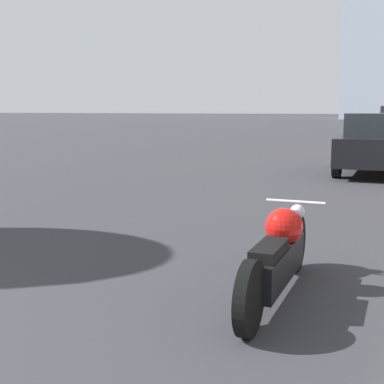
# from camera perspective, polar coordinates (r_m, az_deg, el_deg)

# --- Properties ---
(motorcycle) EXTENTS (0.62, 2.43, 0.80)m
(motorcycle) POSITION_cam_1_polar(r_m,az_deg,el_deg) (5.07, 9.19, -6.65)
(motorcycle) COLOR black
(motorcycle) RESTS_ON ground_plane
(parked_car_black) EXTENTS (1.95, 4.62, 1.63)m
(parked_car_black) POSITION_cam_1_polar(r_m,az_deg,el_deg) (15.42, 19.03, 4.95)
(parked_car_black) COLOR black
(parked_car_black) RESTS_ON ground_plane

